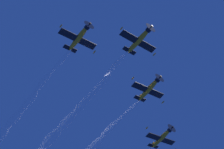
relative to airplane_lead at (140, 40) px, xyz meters
name	(u,v)px	position (x,y,z in m)	size (l,w,h in m)	color
airplane_lead	(140,40)	(0.00, 0.00, 0.00)	(7.93, 8.78, 2.81)	orange
airplane_left_wingman	(149,89)	(-7.57, 10.22, 0.07)	(7.98, 8.65, 3.27)	orange
airplane_right_wingman	(79,37)	(-8.24, -9.07, 1.22)	(7.98, 8.71, 3.12)	orange
airplane_slot_tail	(162,137)	(-15.53, 22.15, -0.74)	(7.98, 8.63, 3.31)	orange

